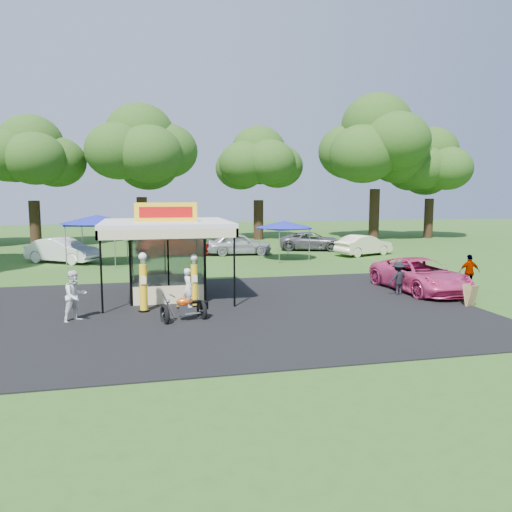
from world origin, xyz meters
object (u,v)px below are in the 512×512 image
at_px(kiosk_car, 165,278).
at_px(bg_car_a, 62,250).
at_px(bg_car_b, 173,245).
at_px(pink_sedan, 420,275).
at_px(spectator_west, 75,296).
at_px(a_frame_sign, 470,295).
at_px(spectator_east_b, 469,272).
at_px(gas_station_kiosk, 166,257).
at_px(gas_pump_left, 143,284).
at_px(tent_east, 284,225).
at_px(spectator_east_a, 398,279).
at_px(tent_west, 97,220).
at_px(bg_car_c, 239,244).
at_px(bg_car_e, 364,245).
at_px(gas_pump_right, 194,282).
at_px(bg_car_d, 312,241).
at_px(motorcycle, 187,300).

bearing_deg(kiosk_car, bg_car_a, 30.43).
height_order(bg_car_a, bg_car_b, bg_car_a).
xyz_separation_m(pink_sedan, bg_car_b, (-10.41, 16.00, 0.03)).
distance_m(pink_sedan, spectator_west, 15.15).
xyz_separation_m(a_frame_sign, spectator_east_b, (2.31, 3.27, 0.38)).
xyz_separation_m(gas_station_kiosk, gas_pump_left, (-1.01, -2.58, -0.67)).
distance_m(gas_pump_left, tent_east, 16.45).
bearing_deg(spectator_east_a, tent_west, -53.47).
xyz_separation_m(gas_station_kiosk, bg_car_a, (-6.17, 12.72, -0.97)).
height_order(spectator_east_b, bg_car_c, spectator_east_b).
bearing_deg(spectator_west, bg_car_e, -1.28).
bearing_deg(gas_pump_right, bg_car_e, 45.25).
distance_m(bg_car_a, bg_car_e, 21.08).
height_order(pink_sedan, tent_west, tent_west).
bearing_deg(spectator_east_b, gas_station_kiosk, 8.19).
xyz_separation_m(kiosk_car, spectator_east_b, (14.21, -3.46, 0.35)).
distance_m(bg_car_a, bg_car_b, 7.63).
bearing_deg(tent_east, a_frame_sign, -77.36).
bearing_deg(tent_east, kiosk_car, -134.50).
height_order(spectator_east_b, bg_car_d, spectator_east_b).
bearing_deg(gas_pump_left, bg_car_c, 67.50).
distance_m(gas_station_kiosk, bg_car_b, 14.82).
bearing_deg(pink_sedan, spectator_east_a, -161.48).
relative_size(spectator_west, bg_car_b, 0.33).
height_order(spectator_east_b, tent_west, tent_west).
distance_m(bg_car_a, bg_car_d, 18.75).
xyz_separation_m(kiosk_car, spectator_east_a, (10.14, -4.06, 0.28)).
bearing_deg(bg_car_c, tent_east, -139.90).
bearing_deg(pink_sedan, tent_east, 101.03).
height_order(bg_car_c, tent_east, tent_east).
bearing_deg(gas_station_kiosk, spectator_east_b, -5.05).
bearing_deg(gas_pump_left, bg_car_d, 54.29).
relative_size(spectator_east_b, tent_west, 0.36).
bearing_deg(kiosk_car, spectator_west, 148.99).
bearing_deg(pink_sedan, tent_west, 137.47).
bearing_deg(bg_car_e, pink_sedan, 144.63).
bearing_deg(gas_station_kiosk, bg_car_e, 38.64).
bearing_deg(gas_pump_left, spectator_east_a, 3.73).
relative_size(gas_station_kiosk, gas_pump_left, 2.32).
bearing_deg(bg_car_e, motorcycle, 117.03).
xyz_separation_m(gas_pump_left, gas_pump_right, (2.00, 0.46, -0.08)).
xyz_separation_m(spectator_east_a, bg_car_b, (-8.96, 16.59, 0.04)).
bearing_deg(bg_car_a, spectator_east_a, -98.90).
bearing_deg(bg_car_a, tent_west, -89.84).
xyz_separation_m(bg_car_b, bg_car_e, (13.71, -2.83, -0.05)).
bearing_deg(spectator_west, motorcycle, -53.26).
xyz_separation_m(a_frame_sign, bg_car_b, (-10.71, 19.27, 0.35)).
height_order(gas_station_kiosk, bg_car_e, gas_station_kiosk).
xyz_separation_m(spectator_east_b, bg_car_b, (-13.03, 15.99, -0.03)).
distance_m(gas_pump_left, gas_pump_right, 2.05).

